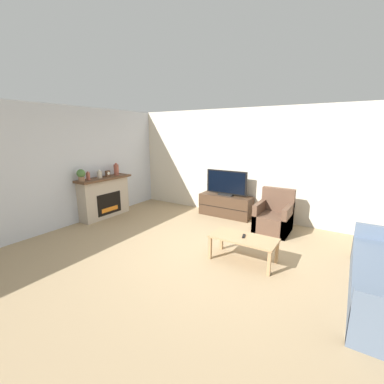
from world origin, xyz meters
The scene contains 14 objects.
ground_plane centered at (0.00, 0.00, 0.00)m, with size 24.00×24.00×0.00m, color #9E8460.
wall_back centered at (0.00, 2.29, 1.35)m, with size 12.00×0.06×2.70m.
wall_left centered at (-3.47, 0.00, 1.35)m, with size 0.06×12.00×2.70m.
fireplace centered at (-3.26, 0.29, 0.52)m, with size 0.47×1.42×1.02m.
mantel_vase_left centered at (-3.25, -0.13, 1.12)m, with size 0.09×0.09×0.20m.
mantel_vase_centre_left centered at (-3.25, 0.19, 1.12)m, with size 0.12×0.12×0.20m.
mantel_vase_right centered at (-3.25, 0.72, 1.17)m, with size 0.13×0.13×0.32m.
mantel_clock centered at (-3.25, 0.44, 1.10)m, with size 0.08×0.11×0.15m.
potted_plant centered at (-3.25, -0.31, 1.18)m, with size 0.19×0.19×0.27m.
tv_stand centered at (-0.67, 1.99, 0.28)m, with size 1.35×0.47×0.55m.
tv centered at (-0.67, 1.99, 0.85)m, with size 1.09×0.18×0.64m.
armchair centered at (0.66, 1.58, 0.30)m, with size 0.70×0.76×0.92m.
coffee_table centered at (0.60, -0.05, 0.37)m, with size 1.09×0.53×0.43m.
remote centered at (0.59, -0.02, 0.44)m, with size 0.07×0.16×0.02m.
Camera 1 is at (1.99, -3.85, 2.12)m, focal length 24.00 mm.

